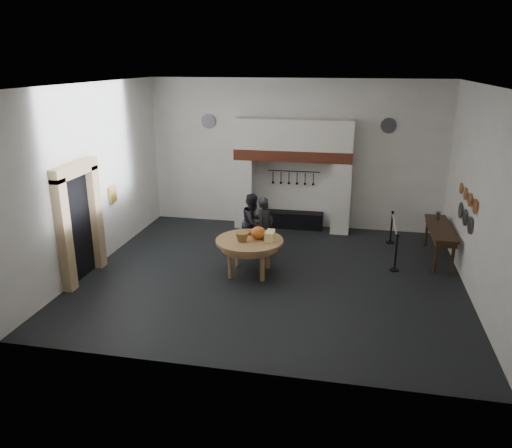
% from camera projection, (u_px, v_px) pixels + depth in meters
% --- Properties ---
extents(floor, '(9.00, 8.00, 0.02)m').
position_uv_depth(floor, '(272.00, 275.00, 12.18)').
color(floor, black).
rests_on(floor, ground).
extents(ceiling, '(9.00, 8.00, 0.02)m').
position_uv_depth(ceiling, '(274.00, 84.00, 10.76)').
color(ceiling, silver).
rests_on(ceiling, wall_back).
extents(wall_back, '(9.00, 0.02, 4.50)m').
position_uv_depth(wall_back, '(295.00, 155.00, 15.19)').
color(wall_back, white).
rests_on(wall_back, floor).
extents(wall_front, '(9.00, 0.02, 4.50)m').
position_uv_depth(wall_front, '(230.00, 246.00, 7.75)').
color(wall_front, white).
rests_on(wall_front, floor).
extents(wall_left, '(0.02, 8.00, 4.50)m').
position_uv_depth(wall_left, '(93.00, 177.00, 12.32)').
color(wall_left, white).
rests_on(wall_left, floor).
extents(wall_right, '(0.02, 8.00, 4.50)m').
position_uv_depth(wall_right, '(481.00, 196.00, 10.63)').
color(wall_right, white).
rests_on(wall_right, floor).
extents(chimney_pier_left, '(0.55, 0.70, 2.15)m').
position_uv_depth(chimney_pier_left, '(245.00, 192.00, 15.51)').
color(chimney_pier_left, silver).
rests_on(chimney_pier_left, floor).
extents(chimney_pier_right, '(0.55, 0.70, 2.15)m').
position_uv_depth(chimney_pier_right, '(341.00, 197.00, 14.96)').
color(chimney_pier_right, silver).
rests_on(chimney_pier_right, floor).
extents(hearth_brick_band, '(3.50, 0.72, 0.32)m').
position_uv_depth(hearth_brick_band, '(293.00, 155.00, 14.85)').
color(hearth_brick_band, '#9E442B').
rests_on(hearth_brick_band, chimney_pier_left).
extents(chimney_hood, '(3.50, 0.70, 0.90)m').
position_uv_depth(chimney_hood, '(294.00, 134.00, 14.66)').
color(chimney_hood, silver).
rests_on(chimney_hood, hearth_brick_band).
extents(iron_range, '(1.90, 0.45, 0.50)m').
position_uv_depth(iron_range, '(292.00, 220.00, 15.56)').
color(iron_range, black).
rests_on(iron_range, floor).
extents(utensil_rail, '(1.60, 0.02, 0.02)m').
position_uv_depth(utensil_rail, '(294.00, 171.00, 15.28)').
color(utensil_rail, black).
rests_on(utensil_rail, wall_back).
extents(door_recess, '(0.04, 1.10, 2.50)m').
position_uv_depth(door_recess, '(78.00, 228.00, 11.69)').
color(door_recess, black).
rests_on(door_recess, floor).
extents(door_jamb_near, '(0.22, 0.30, 2.60)m').
position_uv_depth(door_jamb_near, '(64.00, 236.00, 11.01)').
color(door_jamb_near, tan).
rests_on(door_jamb_near, floor).
extents(door_jamb_far, '(0.22, 0.30, 2.60)m').
position_uv_depth(door_jamb_far, '(96.00, 217.00, 12.31)').
color(door_jamb_far, tan).
rests_on(door_jamb_far, floor).
extents(door_lintel, '(0.22, 1.70, 0.30)m').
position_uv_depth(door_lintel, '(74.00, 170.00, 11.24)').
color(door_lintel, tan).
rests_on(door_lintel, door_jamb_near).
extents(wall_plaque, '(0.05, 0.34, 0.44)m').
position_uv_depth(wall_plaque, '(113.00, 194.00, 13.25)').
color(wall_plaque, gold).
rests_on(wall_plaque, wall_left).
extents(work_table, '(1.94, 1.94, 0.07)m').
position_uv_depth(work_table, '(250.00, 241.00, 12.04)').
color(work_table, tan).
rests_on(work_table, floor).
extents(pumpkin, '(0.36, 0.36, 0.31)m').
position_uv_depth(pumpkin, '(258.00, 233.00, 12.04)').
color(pumpkin, orange).
rests_on(pumpkin, work_table).
extents(cheese_block_big, '(0.22, 0.22, 0.24)m').
position_uv_depth(cheese_block_big, '(270.00, 237.00, 11.85)').
color(cheese_block_big, '#FFF498').
rests_on(cheese_block_big, work_table).
extents(cheese_block_small, '(0.18, 0.18, 0.20)m').
position_uv_depth(cheese_block_small, '(271.00, 234.00, 12.14)').
color(cheese_block_small, '#FFEC98').
rests_on(cheese_block_small, work_table).
extents(wicker_basket, '(0.38, 0.38, 0.22)m').
position_uv_depth(wicker_basket, '(242.00, 237.00, 11.89)').
color(wicker_basket, olive).
rests_on(wicker_basket, work_table).
extents(bread_loaf, '(0.31, 0.18, 0.13)m').
position_uv_depth(bread_loaf, '(249.00, 232.00, 12.36)').
color(bread_loaf, '#A8613B').
rests_on(bread_loaf, work_table).
extents(visitor_near, '(0.60, 0.70, 1.63)m').
position_uv_depth(visitor_near, '(265.00, 227.00, 13.09)').
color(visitor_near, black).
rests_on(visitor_near, floor).
extents(visitor_far, '(0.82, 0.93, 1.60)m').
position_uv_depth(visitor_far, '(253.00, 222.00, 13.55)').
color(visitor_far, black).
rests_on(visitor_far, floor).
extents(side_table, '(0.55, 2.20, 0.06)m').
position_uv_depth(side_table, '(441.00, 228.00, 12.89)').
color(side_table, '#382514').
rests_on(side_table, floor).
extents(pewter_jug, '(0.12, 0.12, 0.22)m').
position_uv_depth(pewter_jug, '(438.00, 216.00, 13.40)').
color(pewter_jug, '#4E4D52').
rests_on(pewter_jug, side_table).
extents(copper_pan_a, '(0.03, 0.34, 0.34)m').
position_uv_depth(copper_pan_a, '(475.00, 206.00, 10.91)').
color(copper_pan_a, '#C6662D').
rests_on(copper_pan_a, wall_right).
extents(copper_pan_b, '(0.03, 0.32, 0.32)m').
position_uv_depth(copper_pan_b, '(470.00, 200.00, 11.43)').
color(copper_pan_b, '#C6662D').
rests_on(copper_pan_b, wall_right).
extents(copper_pan_c, '(0.03, 0.30, 0.30)m').
position_uv_depth(copper_pan_c, '(465.00, 194.00, 11.94)').
color(copper_pan_c, '#C6662D').
rests_on(copper_pan_c, wall_right).
extents(copper_pan_d, '(0.03, 0.28, 0.28)m').
position_uv_depth(copper_pan_d, '(461.00, 188.00, 12.45)').
color(copper_pan_d, '#C6662D').
rests_on(copper_pan_d, wall_right).
extents(pewter_plate_left, '(0.03, 0.40, 0.40)m').
position_uv_depth(pewter_plate_left, '(470.00, 225.00, 11.26)').
color(pewter_plate_left, '#4C4C51').
rests_on(pewter_plate_left, wall_right).
extents(pewter_plate_mid, '(0.03, 0.40, 0.40)m').
position_uv_depth(pewter_plate_mid, '(465.00, 217.00, 11.82)').
color(pewter_plate_mid, '#4C4C51').
rests_on(pewter_plate_mid, wall_right).
extents(pewter_plate_right, '(0.03, 0.40, 0.40)m').
position_uv_depth(pewter_plate_right, '(460.00, 210.00, 12.37)').
color(pewter_plate_right, '#4C4C51').
rests_on(pewter_plate_right, wall_right).
extents(pewter_plate_back_left, '(0.44, 0.03, 0.44)m').
position_uv_depth(pewter_plate_back_left, '(208.00, 121.00, 15.36)').
color(pewter_plate_back_left, '#4C4C51').
rests_on(pewter_plate_back_left, wall_back).
extents(pewter_plate_back_right, '(0.44, 0.03, 0.44)m').
position_uv_depth(pewter_plate_back_right, '(389.00, 126.00, 14.35)').
color(pewter_plate_back_right, '#4C4C51').
rests_on(pewter_plate_back_right, wall_back).
extents(barrier_post_near, '(0.05, 0.05, 0.90)m').
position_uv_depth(barrier_post_near, '(396.00, 253.00, 12.32)').
color(barrier_post_near, black).
rests_on(barrier_post_near, floor).
extents(barrier_post_far, '(0.05, 0.05, 0.90)m').
position_uv_depth(barrier_post_far, '(391.00, 228.00, 14.18)').
color(barrier_post_far, black).
rests_on(barrier_post_far, floor).
extents(barrier_rope, '(0.04, 2.00, 0.04)m').
position_uv_depth(barrier_rope, '(395.00, 226.00, 13.13)').
color(barrier_rope, beige).
rests_on(barrier_rope, barrier_post_near).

